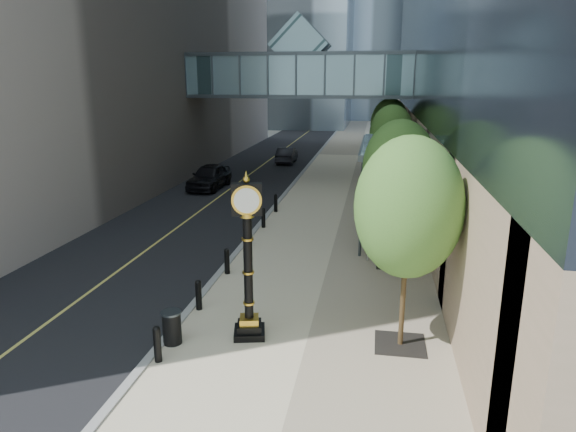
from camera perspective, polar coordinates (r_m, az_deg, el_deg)
The scene contains 13 objects.
ground at distance 12.86m, azimuth -4.34°, elevation -19.31°, with size 320.00×320.00×0.00m, color gray.
road at distance 51.72m, azimuth -1.12°, elevation 6.92°, with size 8.00×180.00×0.02m, color black.
sidewalk at distance 50.83m, azimuth 7.83°, elevation 6.67°, with size 8.00×180.00×0.06m, color beige.
curb at distance 51.12m, azimuth 3.31°, elevation 6.84°, with size 0.25×180.00×0.07m, color gray.
skywalk at distance 38.71m, azimuth 1.37°, elevation 15.66°, with size 17.00×4.20×5.80m.
entrance_canopy at distance 24.49m, azimuth 11.63°, elevation 7.52°, with size 3.00×8.00×4.38m.
bollard_row at distance 21.13m, azimuth -5.57°, elevation -3.67°, with size 0.20×16.20×0.90m.
street_trees at distance 26.48m, azimuth 11.75°, elevation 7.33°, with size 2.84×28.84×5.85m.
street_clock at distance 14.44m, azimuth -4.45°, elevation -5.95°, with size 1.05×1.05×4.68m.
trash_bin at distance 15.00m, azimuth -12.77°, elevation -12.08°, with size 0.52×0.52×0.90m, color black.
pedestrian at distance 21.08m, azimuth 9.23°, elevation -2.91°, with size 0.57×0.37×1.55m, color beige.
car_near at distance 35.35m, azimuth -8.72°, elevation 4.37°, with size 1.95×4.85×1.65m, color black.
car_far at distance 45.96m, azimuth -0.14°, elevation 6.79°, with size 1.46×4.18×1.38m, color black.
Camera 1 is at (2.71, -10.29, 7.23)m, focal length 32.00 mm.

